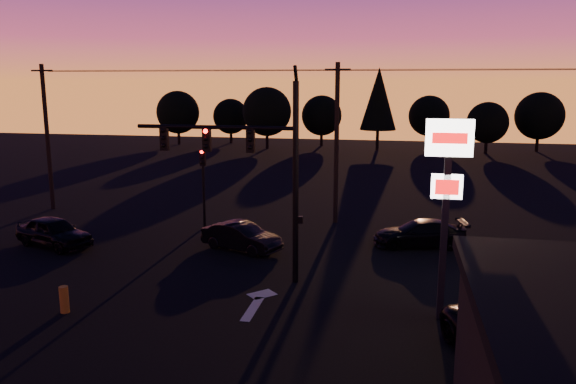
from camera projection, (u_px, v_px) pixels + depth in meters
name	position (u px, v px, depth m)	size (l,w,h in m)	color
ground	(231.00, 319.00, 19.17)	(120.00, 120.00, 0.00)	black
lane_arrow	(257.00, 302.00, 20.68)	(1.20, 3.10, 0.01)	beige
traffic_signal_mast	(256.00, 160.00, 22.07)	(6.79, 0.52, 8.58)	black
secondary_signal	(203.00, 177.00, 30.61)	(0.30, 0.31, 4.35)	black
pylon_sign	(447.00, 177.00, 18.33)	(1.50, 0.28, 6.80)	black
utility_pole_0	(47.00, 137.00, 34.77)	(1.40, 0.26, 9.00)	black
utility_pole_1	(337.00, 143.00, 31.37)	(1.40, 0.26, 9.00)	black
power_wires	(338.00, 70.00, 30.59)	(36.00, 1.22, 0.07)	black
bollard	(64.00, 299.00, 19.65)	(0.32, 0.32, 0.95)	#B27318
tree_0	(178.00, 112.00, 70.65)	(5.36, 5.36, 6.74)	black
tree_1	(231.00, 116.00, 72.53)	(4.54, 4.54, 5.71)	black
tree_2	(267.00, 112.00, 66.40)	(5.77, 5.78, 7.26)	black
tree_3	(322.00, 116.00, 69.23)	(4.95, 4.95, 6.22)	black
tree_4	(379.00, 99.00, 64.59)	(4.18, 4.18, 9.50)	black
tree_5	(429.00, 116.00, 68.70)	(4.95, 4.95, 6.22)	black
tree_6	(487.00, 123.00, 61.85)	(4.54, 4.54, 5.71)	black
tree_7	(539.00, 116.00, 63.48)	(5.36, 5.36, 6.74)	black
car_left	(54.00, 232.00, 27.48)	(1.72, 4.28, 1.46)	black
car_mid	(241.00, 237.00, 26.89)	(1.40, 4.00, 1.32)	black
car_right	(420.00, 233.00, 27.50)	(1.83, 4.50, 1.30)	black
suv_parked	(517.00, 344.00, 15.81)	(2.37, 5.15, 1.43)	black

